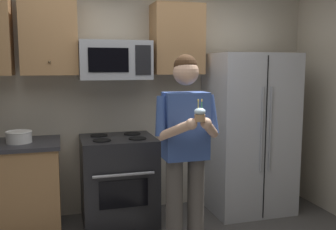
{
  "coord_description": "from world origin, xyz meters",
  "views": [
    {
      "loc": [
        -0.72,
        -2.5,
        1.67
      ],
      "look_at": [
        0.16,
        0.54,
        1.25
      ],
      "focal_mm": 40.22,
      "sensor_mm": 36.0,
      "label": 1
    }
  ],
  "objects_px": {
    "microwave": "(115,60)",
    "refrigerator": "(249,133)",
    "oven_range": "(119,180)",
    "cupcake": "(200,114)",
    "person": "(186,144)",
    "bowl_large_white": "(19,137)"
  },
  "relations": [
    {
      "from": "oven_range",
      "to": "person",
      "type": "xyz_separation_m",
      "value": [
        0.47,
        -0.83,
        0.53
      ]
    },
    {
      "from": "oven_range",
      "to": "refrigerator",
      "type": "bearing_deg",
      "value": -1.5
    },
    {
      "from": "person",
      "to": "cupcake",
      "type": "xyz_separation_m",
      "value": [
        -0.0,
        -0.33,
        0.3
      ]
    },
    {
      "from": "microwave",
      "to": "person",
      "type": "height_order",
      "value": "microwave"
    },
    {
      "from": "oven_range",
      "to": "person",
      "type": "distance_m",
      "value": 1.09
    },
    {
      "from": "oven_range",
      "to": "cupcake",
      "type": "relative_size",
      "value": 5.36
    },
    {
      "from": "microwave",
      "to": "refrigerator",
      "type": "xyz_separation_m",
      "value": [
        1.5,
        -0.16,
        -0.82
      ]
    },
    {
      "from": "refrigerator",
      "to": "cupcake",
      "type": "bearing_deg",
      "value": -132.63
    },
    {
      "from": "person",
      "to": "cupcake",
      "type": "distance_m",
      "value": 0.44
    },
    {
      "from": "refrigerator",
      "to": "cupcake",
      "type": "height_order",
      "value": "refrigerator"
    },
    {
      "from": "bowl_large_white",
      "to": "person",
      "type": "height_order",
      "value": "person"
    },
    {
      "from": "refrigerator",
      "to": "cupcake",
      "type": "relative_size",
      "value": 10.35
    },
    {
      "from": "oven_range",
      "to": "microwave",
      "type": "relative_size",
      "value": 1.26
    },
    {
      "from": "bowl_large_white",
      "to": "refrigerator",
      "type": "bearing_deg",
      "value": -0.94
    },
    {
      "from": "person",
      "to": "cupcake",
      "type": "relative_size",
      "value": 10.13
    },
    {
      "from": "oven_range",
      "to": "bowl_large_white",
      "type": "bearing_deg",
      "value": 179.92
    },
    {
      "from": "microwave",
      "to": "refrigerator",
      "type": "height_order",
      "value": "microwave"
    },
    {
      "from": "oven_range",
      "to": "microwave",
      "type": "distance_m",
      "value": 1.26
    },
    {
      "from": "refrigerator",
      "to": "person",
      "type": "xyz_separation_m",
      "value": [
        -1.03,
        -0.8,
        0.1
      ]
    },
    {
      "from": "microwave",
      "to": "bowl_large_white",
      "type": "height_order",
      "value": "microwave"
    },
    {
      "from": "person",
      "to": "bowl_large_white",
      "type": "bearing_deg",
      "value": 149.67
    },
    {
      "from": "oven_range",
      "to": "cupcake",
      "type": "height_order",
      "value": "cupcake"
    }
  ]
}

